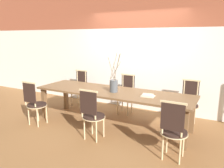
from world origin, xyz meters
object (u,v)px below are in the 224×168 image
Objects in this scene: chair_far_center at (189,101)px; vase_centerpiece at (114,86)px; chair_near_center at (173,129)px; dining_table at (112,94)px; book_stack at (148,96)px.

chair_far_center is 1.65m from vase_centerpiece.
vase_centerpiece reaches higher than chair_near_center.
dining_table is 0.81m from book_stack.
vase_centerpiece reaches higher than dining_table.
chair_far_center is 3.65× the size of book_stack.
chair_far_center is at bearing 31.73° from vase_centerpiece.
book_stack is at bearing -4.49° from dining_table.
dining_table is 12.75× the size of book_stack.
book_stack is (-0.63, -0.86, 0.26)m from chair_far_center.
chair_near_center reaches higher than dining_table.
dining_table is 0.23m from vase_centerpiece.
vase_centerpiece is at bearing -37.31° from dining_table.
vase_centerpiece reaches higher than chair_far_center.
chair_far_center is 1.20× the size of vase_centerpiece.
book_stack is at bearing 53.58° from chair_far_center.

